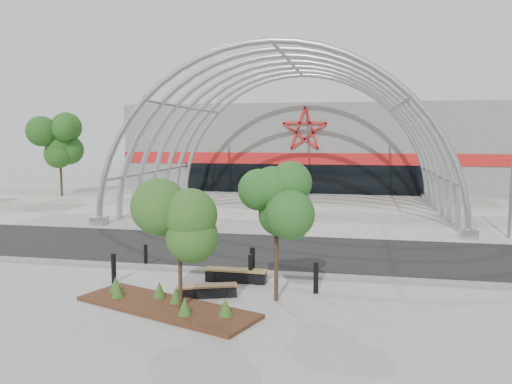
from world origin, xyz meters
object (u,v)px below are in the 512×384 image
Objects in this scene: bench_0 at (207,291)px; street_tree_0 at (179,222)px; bench_1 at (236,276)px; signal_pole at (512,179)px; street_tree_1 at (277,210)px; bollard_2 at (252,263)px.

street_tree_0 is at bearing -103.87° from bench_0.
bench_0 is 1.90m from bench_1.
street_tree_0 is at bearing -105.02° from bench_1.
street_tree_1 is (-9.96, -11.45, -0.12)m from signal_pole.
signal_pole reaches higher than street_tree_1.
bollard_2 reaches higher than bench_1.
signal_pole reaches higher than bollard_2.
street_tree_1 reaches higher than street_tree_0.
bollard_2 is (1.36, 3.83, -2.11)m from street_tree_0.
bench_0 is 2.61m from bollard_2.
bench_1 is 0.82m from bollard_2.
street_tree_1 is at bearing -131.01° from signal_pole.
bench_1 is (0.52, 1.82, 0.03)m from bench_0.
signal_pole is 1.54× the size of street_tree_0.
bench_1 is (0.88, 3.27, -2.46)m from street_tree_0.
street_tree_1 is at bearing -61.49° from bollard_2.
signal_pole reaches higher than bench_0.
bench_1 is at bearing 74.08° from bench_0.
street_tree_0 is 1.69× the size of bench_1.
street_tree_1 reaches higher than bollard_2.
bench_0 is (-12.18, -11.58, -2.80)m from signal_pole.
street_tree_0 reaches higher than bench_1.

